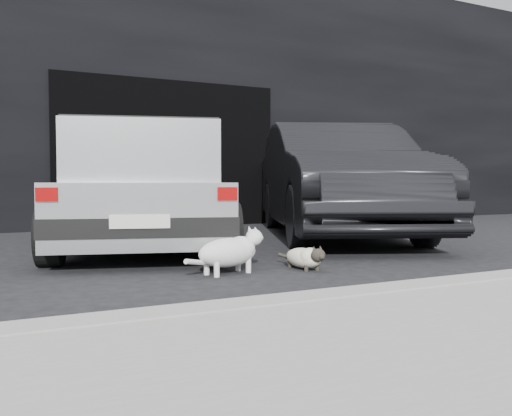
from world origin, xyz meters
name	(u,v)px	position (x,y,z in m)	size (l,w,h in m)	color
ground	(192,258)	(0.00, 0.00, 0.00)	(80.00, 80.00, 0.00)	black
building_facade	(140,101)	(1.00, 6.00, 2.50)	(34.00, 4.00, 5.00)	black
garage_opening	(170,154)	(1.00, 3.99, 1.30)	(4.00, 0.10, 2.60)	black
curb	(454,288)	(1.00, -2.60, 0.06)	(18.00, 0.25, 0.12)	gray
silver_hatchback	(145,183)	(-0.22, 1.05, 0.78)	(2.75, 4.22, 1.43)	#B7B9BC
second_car	(336,179)	(2.69, 1.28, 0.84)	(1.78, 5.10, 1.68)	black
cat_siamese	(306,258)	(0.68, -1.15, 0.11)	(0.25, 0.70, 0.24)	beige
cat_white	(232,251)	(-0.01, -1.04, 0.20)	(0.84, 0.42, 0.41)	silver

